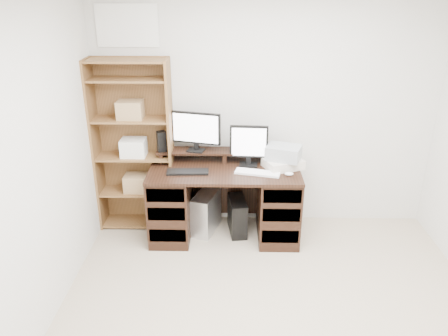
{
  "coord_description": "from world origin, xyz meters",
  "views": [
    {
      "loc": [
        -0.34,
        -2.34,
        2.47
      ],
      "look_at": [
        -0.41,
        1.43,
        0.85
      ],
      "focal_mm": 35.0,
      "sensor_mm": 36.0,
      "label": 1
    }
  ],
  "objects_px": {
    "monitor_small": "(249,144)",
    "bookshelf": "(134,145)",
    "monitor_wide": "(196,130)",
    "tower_black": "(237,216)",
    "tower_silver": "(206,212)",
    "printer": "(283,163)",
    "desk": "(224,201)"
  },
  "relations": [
    {
      "from": "monitor_small",
      "to": "bookshelf",
      "type": "distance_m",
      "value": 1.18
    },
    {
      "from": "monitor_wide",
      "to": "monitor_small",
      "type": "relative_size",
      "value": 1.21
    },
    {
      "from": "tower_black",
      "to": "tower_silver",
      "type": "bearing_deg",
      "value": 167.11
    },
    {
      "from": "tower_silver",
      "to": "tower_black",
      "type": "relative_size",
      "value": 1.08
    },
    {
      "from": "monitor_small",
      "to": "printer",
      "type": "distance_m",
      "value": 0.39
    },
    {
      "from": "monitor_wide",
      "to": "tower_black",
      "type": "bearing_deg",
      "value": -4.56
    },
    {
      "from": "desk",
      "to": "tower_silver",
      "type": "distance_m",
      "value": 0.27
    },
    {
      "from": "tower_black",
      "to": "monitor_wide",
      "type": "bearing_deg",
      "value": 153.18
    },
    {
      "from": "monitor_wide",
      "to": "printer",
      "type": "height_order",
      "value": "monitor_wide"
    },
    {
      "from": "tower_silver",
      "to": "bookshelf",
      "type": "height_order",
      "value": "bookshelf"
    },
    {
      "from": "monitor_small",
      "to": "tower_black",
      "type": "relative_size",
      "value": 1.04
    },
    {
      "from": "printer",
      "to": "tower_silver",
      "type": "height_order",
      "value": "printer"
    },
    {
      "from": "monitor_small",
      "to": "bookshelf",
      "type": "relative_size",
      "value": 0.23
    },
    {
      "from": "bookshelf",
      "to": "printer",
      "type": "bearing_deg",
      "value": -6.32
    },
    {
      "from": "bookshelf",
      "to": "tower_black",
      "type": "bearing_deg",
      "value": -8.78
    },
    {
      "from": "monitor_wide",
      "to": "bookshelf",
      "type": "height_order",
      "value": "bookshelf"
    },
    {
      "from": "desk",
      "to": "bookshelf",
      "type": "relative_size",
      "value": 0.83
    },
    {
      "from": "tower_silver",
      "to": "monitor_wide",
      "type": "bearing_deg",
      "value": 146.71
    },
    {
      "from": "monitor_small",
      "to": "tower_silver",
      "type": "relative_size",
      "value": 0.96
    },
    {
      "from": "tower_silver",
      "to": "monitor_small",
      "type": "bearing_deg",
      "value": 21.24
    },
    {
      "from": "tower_black",
      "to": "monitor_small",
      "type": "bearing_deg",
      "value": 20.9
    },
    {
      "from": "desk",
      "to": "monitor_wide",
      "type": "height_order",
      "value": "monitor_wide"
    },
    {
      "from": "monitor_small",
      "to": "tower_silver",
      "type": "distance_m",
      "value": 0.88
    },
    {
      "from": "printer",
      "to": "bookshelf",
      "type": "bearing_deg",
      "value": 150.76
    },
    {
      "from": "bookshelf",
      "to": "monitor_small",
      "type": "bearing_deg",
      "value": -5.2
    },
    {
      "from": "desk",
      "to": "tower_silver",
      "type": "xyz_separation_m",
      "value": [
        -0.19,
        0.08,
        -0.17
      ]
    },
    {
      "from": "monitor_wide",
      "to": "tower_black",
      "type": "height_order",
      "value": "monitor_wide"
    },
    {
      "from": "monitor_small",
      "to": "printer",
      "type": "relative_size",
      "value": 1.16
    },
    {
      "from": "desk",
      "to": "monitor_small",
      "type": "xyz_separation_m",
      "value": [
        0.24,
        0.11,
        0.59
      ]
    },
    {
      "from": "desk",
      "to": "bookshelf",
      "type": "distance_m",
      "value": 1.1
    },
    {
      "from": "printer",
      "to": "tower_silver",
      "type": "relative_size",
      "value": 0.83
    },
    {
      "from": "monitor_wide",
      "to": "monitor_small",
      "type": "xyz_separation_m",
      "value": [
        0.53,
        -0.09,
        -0.12
      ]
    }
  ]
}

